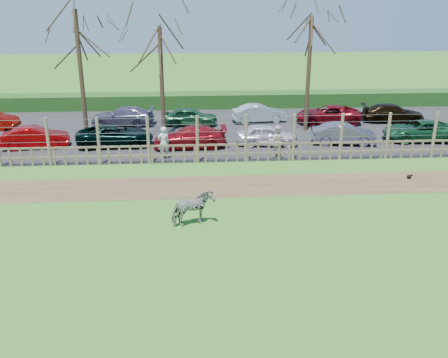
{
  "coord_description": "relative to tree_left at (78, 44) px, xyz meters",
  "views": [
    {
      "loc": [
        -0.29,
        -16.68,
        8.23
      ],
      "look_at": [
        1.0,
        2.5,
        1.1
      ],
      "focal_mm": 40.0,
      "sensor_mm": 36.0,
      "label": 1
    }
  ],
  "objects": [
    {
      "name": "car_6",
      "position": [
        19.77,
        -1.3,
        -4.98
      ],
      "size": [
        4.44,
        2.27,
        1.2
      ],
      "primitive_type": "imported",
      "rotation": [
        0.0,
        0.0,
        4.65
      ],
      "color": "#174C28",
      "rests_on": "asphalt"
    },
    {
      "name": "car_13",
      "position": [
        19.93,
        3.35,
        -4.98
      ],
      "size": [
        4.32,
        2.21,
        1.2
      ],
      "primitive_type": "imported",
      "rotation": [
        0.0,
        0.0,
        1.44
      ],
      "color": "black",
      "rests_on": "asphalt"
    },
    {
      "name": "car_9",
      "position": [
        1.66,
        3.69,
        -4.98
      ],
      "size": [
        4.29,
        2.11,
        1.2
      ],
      "primitive_type": "imported",
      "rotation": [
        0.0,
        0.0,
        4.61
      ],
      "color": "#59536F",
      "rests_on": "asphalt"
    },
    {
      "name": "car_3",
      "position": [
        6.11,
        -1.83,
        -4.98
      ],
      "size": [
        4.18,
        1.79,
        1.2
      ],
      "primitive_type": "imported",
      "rotation": [
        0.0,
        0.0,
        4.74
      ],
      "color": "maroon",
      "rests_on": "asphalt"
    },
    {
      "name": "car_5",
      "position": [
        15.03,
        -1.72,
        -4.98
      ],
      "size": [
        3.78,
        1.76,
        1.2
      ],
      "primitive_type": "imported",
      "rotation": [
        0.0,
        0.0,
        1.43
      ],
      "color": "slate",
      "rests_on": "asphalt"
    },
    {
      "name": "tree_mid",
      "position": [
        4.5,
        1.0,
        -0.75
      ],
      "size": [
        4.8,
        4.8,
        6.83
      ],
      "color": "#3D2B1E",
      "rests_on": "ground"
    },
    {
      "name": "asphalt",
      "position": [
        6.5,
        2.0,
        -5.6
      ],
      "size": [
        44.0,
        13.0,
        0.04
      ],
      "primitive_type": "cube",
      "color": "#232326",
      "rests_on": "ground"
    },
    {
      "name": "visitor_b",
      "position": [
        10.7,
        -3.91,
        -4.71
      ],
      "size": [
        0.91,
        0.75,
        1.72
      ],
      "primitive_type": "imported",
      "rotation": [
        0.0,
        0.0,
        3.03
      ],
      "color": "beige",
      "rests_on": "asphalt"
    },
    {
      "name": "car_1",
      "position": [
        -2.61,
        -1.27,
        -4.98
      ],
      "size": [
        3.77,
        1.71,
        1.2
      ],
      "primitive_type": "imported",
      "rotation": [
        0.0,
        0.0,
        1.69
      ],
      "color": "#960306",
      "rests_on": "asphalt"
    },
    {
      "name": "tree_left",
      "position": [
        0.0,
        0.0,
        0.0
      ],
      "size": [
        4.8,
        4.8,
        7.88
      ],
      "color": "#3D2B1E",
      "rests_on": "ground"
    },
    {
      "name": "tree_right",
      "position": [
        13.5,
        1.5,
        -0.37
      ],
      "size": [
        4.8,
        4.8,
        7.35
      ],
      "color": "#3D2B1E",
      "rests_on": "ground"
    },
    {
      "name": "hedge",
      "position": [
        6.5,
        9.0,
        -5.07
      ],
      "size": [
        46.0,
        2.0,
        1.1
      ],
      "primitive_type": "cube",
      "color": "#1E4716",
      "rests_on": "ground"
    },
    {
      "name": "car_2",
      "position": [
        1.84,
        -1.21,
        -4.98
      ],
      "size": [
        4.41,
        2.19,
        1.2
      ],
      "primitive_type": "imported",
      "rotation": [
        0.0,
        0.0,
        1.62
      ],
      "color": "black",
      "rests_on": "asphalt"
    },
    {
      "name": "car_11",
      "position": [
        10.83,
        3.89,
        -4.98
      ],
      "size": [
        3.76,
        1.66,
        1.2
      ],
      "primitive_type": "imported",
      "rotation": [
        0.0,
        0.0,
        1.68
      ],
      "color": "#B0BEC7",
      "rests_on": "asphalt"
    },
    {
      "name": "crow",
      "position": [
        16.49,
        -7.59,
        -5.51
      ],
      "size": [
        0.28,
        0.2,
        0.22
      ],
      "color": "black",
      "rests_on": "ground"
    },
    {
      "name": "car_12",
      "position": [
        15.43,
        3.27,
        -4.98
      ],
      "size": [
        4.48,
        2.37,
        1.2
      ],
      "primitive_type": "imported",
      "rotation": [
        0.0,
        0.0,
        4.62
      ],
      "color": "maroon",
      "rests_on": "asphalt"
    },
    {
      "name": "car_10",
      "position": [
        6.17,
        3.29,
        -4.98
      ],
      "size": [
        3.62,
        1.67,
        1.2
      ],
      "primitive_type": "imported",
      "rotation": [
        0.0,
        0.0,
        1.5
      ],
      "color": "#1F532F",
      "rests_on": "asphalt"
    },
    {
      "name": "dirt_strip",
      "position": [
        6.5,
        -8.0,
        -5.61
      ],
      "size": [
        34.0,
        2.8,
        0.01
      ],
      "primitive_type": "cube",
      "color": "brown",
      "rests_on": "ground"
    },
    {
      "name": "ground",
      "position": [
        6.5,
        -12.5,
        -5.62
      ],
      "size": [
        120.0,
        120.0,
        0.0
      ],
      "primitive_type": "plane",
      "color": "#50913A",
      "rests_on": "ground"
    },
    {
      "name": "car_4",
      "position": [
        10.55,
        -1.61,
        -4.98
      ],
      "size": [
        3.66,
        1.8,
        1.2
      ],
      "primitive_type": "imported",
      "rotation": [
        0.0,
        0.0,
        1.46
      ],
      "color": "silver",
      "rests_on": "asphalt"
    },
    {
      "name": "zebra",
      "position": [
        6.19,
        -11.97,
        -4.94
      ],
      "size": [
        1.75,
        1.31,
        1.35
      ],
      "primitive_type": "imported",
      "rotation": [
        0.0,
        0.0,
        1.99
      ],
      "color": "gray",
      "rests_on": "ground"
    },
    {
      "name": "fence",
      "position": [
        6.5,
        -4.5,
        -4.81
      ],
      "size": [
        30.16,
        0.16,
        2.5
      ],
      "color": "brown",
      "rests_on": "ground"
    },
    {
      "name": "visitor_a",
      "position": [
        4.73,
        -3.77,
        -4.71
      ],
      "size": [
        0.73,
        0.6,
        1.72
      ],
      "primitive_type": "imported",
      "rotation": [
        0.0,
        0.0,
        3.49
      ],
      "color": "silver",
      "rests_on": "asphalt"
    }
  ]
}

